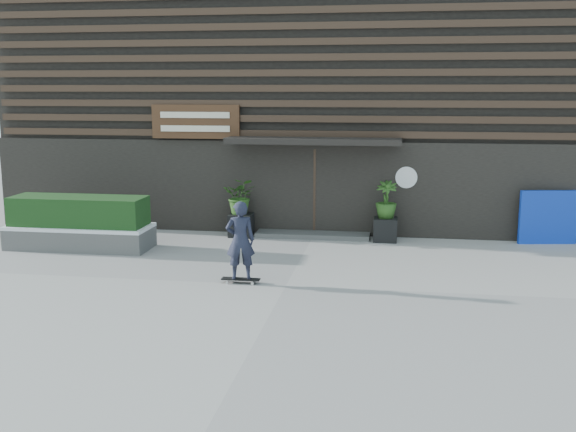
% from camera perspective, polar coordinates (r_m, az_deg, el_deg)
% --- Properties ---
extents(ground, '(80.00, 80.00, 0.00)m').
position_cam_1_polar(ground, '(13.53, -0.18, -5.90)').
color(ground, '#9E9B96').
rests_on(ground, ground).
extents(entrance_step, '(3.00, 0.80, 0.12)m').
position_cam_1_polar(entrance_step, '(17.93, 2.11, -1.58)').
color(entrance_step, '#464644').
rests_on(entrance_step, ground).
extents(planter_pot_left, '(0.60, 0.60, 0.60)m').
position_cam_1_polar(planter_pot_left, '(18.01, -3.97, -0.76)').
color(planter_pot_left, black).
rests_on(planter_pot_left, ground).
extents(bamboo_left, '(0.86, 0.75, 0.96)m').
position_cam_1_polar(bamboo_left, '(17.87, -4.00, 1.69)').
color(bamboo_left, '#2D591E').
rests_on(bamboo_left, planter_pot_left).
extents(planter_pot_right, '(0.60, 0.60, 0.60)m').
position_cam_1_polar(planter_pot_right, '(17.57, 8.21, -1.13)').
color(planter_pot_right, black).
rests_on(planter_pot_right, ground).
extents(bamboo_right, '(0.54, 0.54, 0.96)m').
position_cam_1_polar(bamboo_right, '(17.43, 8.27, 1.38)').
color(bamboo_right, '#2D591E').
rests_on(bamboo_right, planter_pot_right).
extents(raised_bed, '(3.50, 1.20, 0.50)m').
position_cam_1_polar(raised_bed, '(17.40, -17.11, -1.79)').
color(raised_bed, '#494846').
rests_on(raised_bed, ground).
extents(snow_layer, '(3.50, 1.20, 0.08)m').
position_cam_1_polar(snow_layer, '(17.34, -17.16, -0.85)').
color(snow_layer, white).
rests_on(snow_layer, raised_bed).
extents(hedge, '(3.30, 1.00, 0.70)m').
position_cam_1_polar(hedge, '(17.27, -17.23, 0.42)').
color(hedge, '#143613').
rests_on(hedge, snow_layer).
extents(blue_tarp, '(1.45, 0.36, 1.36)m').
position_cam_1_polar(blue_tarp, '(18.22, 21.08, -0.10)').
color(blue_tarp, '#0D2FB2').
rests_on(blue_tarp, ground).
extents(building, '(18.00, 11.00, 8.00)m').
position_cam_1_polar(building, '(22.86, 3.78, 10.96)').
color(building, black).
rests_on(building, ground).
extents(skateboarder, '(0.78, 0.51, 1.68)m').
position_cam_1_polar(skateboarder, '(13.52, -4.05, -2.08)').
color(skateboarder, black).
rests_on(skateboarder, ground).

